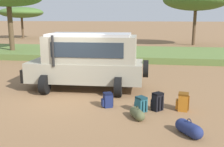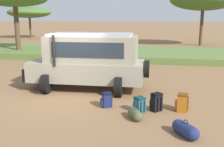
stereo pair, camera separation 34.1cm
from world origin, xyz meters
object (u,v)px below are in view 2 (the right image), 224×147
at_px(safari_vehicle, 89,60).
at_px(backpack_cluster_center, 182,103).
at_px(acacia_tree_far_left, 29,13).
at_px(backpack_near_rear_wheel, 140,104).
at_px(backpack_outermost, 156,102).
at_px(backpack_beside_front_wheel, 107,100).
at_px(duffel_bag_soft_canvas, 185,130).
at_px(duffel_bag_low_black_case, 135,114).

height_order(safari_vehicle, backpack_cluster_center, safari_vehicle).
distance_m(safari_vehicle, acacia_tree_far_left, 29.89).
relative_size(safari_vehicle, backpack_near_rear_wheel, 10.55).
relative_size(backpack_outermost, acacia_tree_far_left, 0.10).
bearing_deg(backpack_beside_front_wheel, backpack_cluster_center, 1.20).
relative_size(backpack_cluster_center, backpack_near_rear_wheel, 1.20).
xyz_separation_m(backpack_near_rear_wheel, acacia_tree_far_left, (-18.48, 27.54, 3.42)).
bearing_deg(duffel_bag_soft_canvas, backpack_near_rear_wheel, 130.01).
height_order(backpack_cluster_center, backpack_outermost, backpack_outermost).
bearing_deg(acacia_tree_far_left, safari_vehicle, -57.39).
bearing_deg(backpack_outermost, backpack_cluster_center, 8.61).
bearing_deg(duffel_bag_soft_canvas, acacia_tree_far_left, 124.23).
xyz_separation_m(backpack_beside_front_wheel, backpack_near_rear_wheel, (1.19, -0.26, -0.00)).
relative_size(duffel_bag_low_black_case, duffel_bag_soft_canvas, 0.87).
distance_m(backpack_beside_front_wheel, acacia_tree_far_left, 32.48).
relative_size(backpack_cluster_center, backpack_outermost, 0.98).
height_order(backpack_beside_front_wheel, backpack_near_rear_wheel, backpack_beside_front_wheel).
xyz_separation_m(backpack_near_rear_wheel, backpack_outermost, (0.55, 0.18, 0.05)).
bearing_deg(backpack_outermost, backpack_beside_front_wheel, 177.51).
bearing_deg(backpack_outermost, acacia_tree_far_left, 124.81).
height_order(backpack_cluster_center, duffel_bag_soft_canvas, backpack_cluster_center).
distance_m(backpack_near_rear_wheel, acacia_tree_far_left, 33.34).
height_order(backpack_beside_front_wheel, acacia_tree_far_left, acacia_tree_far_left).
height_order(safari_vehicle, duffel_bag_soft_canvas, safari_vehicle).
bearing_deg(safari_vehicle, backpack_outermost, -37.32).
height_order(duffel_bag_soft_canvas, acacia_tree_far_left, acacia_tree_far_left).
xyz_separation_m(backpack_outermost, duffel_bag_low_black_case, (-0.63, -0.85, -0.14)).
height_order(backpack_outermost, duffel_bag_soft_canvas, backpack_outermost).
relative_size(backpack_cluster_center, duffel_bag_soft_canvas, 0.73).
bearing_deg(duffel_bag_soft_canvas, backpack_cluster_center, 88.92).
height_order(backpack_beside_front_wheel, backpack_outermost, backpack_outermost).
height_order(backpack_beside_front_wheel, backpack_cluster_center, backpack_cluster_center).
distance_m(safari_vehicle, duffel_bag_low_black_case, 4.05).
distance_m(backpack_cluster_center, backpack_near_rear_wheel, 1.44).
bearing_deg(backpack_near_rear_wheel, backpack_beside_front_wheel, 167.87).
distance_m(backpack_near_rear_wheel, duffel_bag_low_black_case, 0.68).
bearing_deg(backpack_cluster_center, backpack_near_rear_wheel, -167.56).
xyz_separation_m(backpack_near_rear_wheel, duffel_bag_soft_canvas, (1.37, -1.63, -0.06)).
bearing_deg(backpack_cluster_center, duffel_bag_low_black_case, -146.64).
bearing_deg(backpack_outermost, duffel_bag_low_black_case, -126.55).
distance_m(backpack_cluster_center, duffel_bag_low_black_case, 1.78).
distance_m(backpack_beside_front_wheel, duffel_bag_low_black_case, 1.44).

